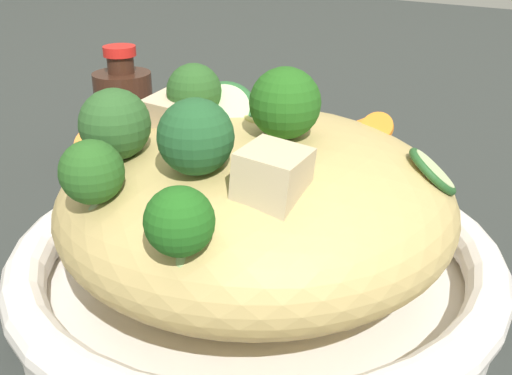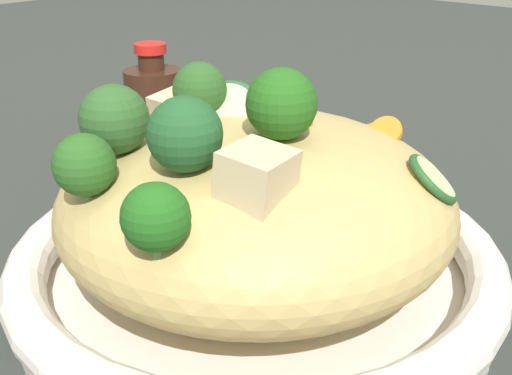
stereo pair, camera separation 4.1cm
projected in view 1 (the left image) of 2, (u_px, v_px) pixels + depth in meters
name	position (u px, v px, depth m)	size (l,w,h in m)	color
ground_plane	(256.00, 295.00, 0.44)	(3.00, 3.00, 0.00)	#2F3330
serving_bowl	(256.00, 266.00, 0.43)	(0.33, 0.33, 0.05)	white
noodle_heap	(256.00, 202.00, 0.41)	(0.26, 0.26, 0.11)	tan
broccoli_florets	(183.00, 134.00, 0.36)	(0.14, 0.15, 0.08)	#8CAE6A
carrot_coins	(262.00, 127.00, 0.44)	(0.17, 0.19, 0.04)	orange
zucchini_slices	(286.00, 130.00, 0.41)	(0.19, 0.09, 0.06)	#BFE09C
chicken_chunks	(224.00, 144.00, 0.37)	(0.15, 0.09, 0.03)	beige
soy_sauce_bottle	(125.00, 115.00, 0.66)	(0.06, 0.06, 0.12)	#381E14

